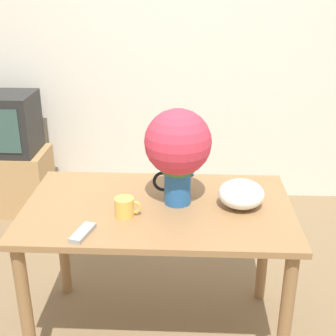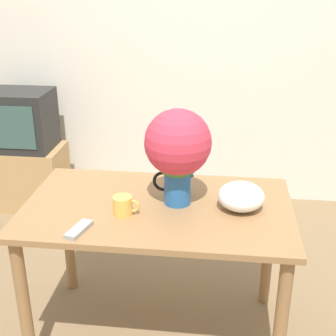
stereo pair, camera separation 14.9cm
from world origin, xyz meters
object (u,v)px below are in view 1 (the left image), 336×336
flower_vase (178,149)px  tv_set (3,123)px  coffee_mug (125,207)px  white_bowl (241,194)px

flower_vase → tv_set: 1.95m
coffee_mug → white_bowl: (0.54, 0.12, 0.02)m
tv_set → flower_vase: bearing=-44.3°
coffee_mug → white_bowl: size_ratio=0.56×
coffee_mug → white_bowl: white_bowl is taller
white_bowl → flower_vase: bearing=175.0°
white_bowl → tv_set: 2.17m
flower_vase → coffee_mug: 0.36m
white_bowl → tv_set: bearing=140.9°
coffee_mug → flower_vase: bearing=31.2°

